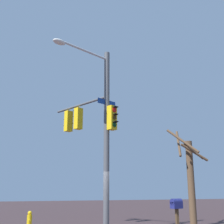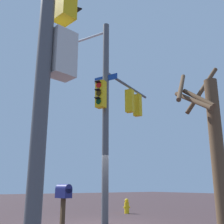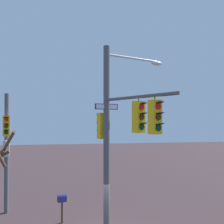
% 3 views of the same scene
% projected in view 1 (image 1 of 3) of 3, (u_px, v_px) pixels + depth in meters
% --- Properties ---
extents(main_signal_pole_assembly, '(5.05, 3.39, 8.21)m').
position_uv_depth(main_signal_pole_assembly, '(95.00, 122.00, 14.19)').
color(main_signal_pole_assembly, '#4C4F54').
rests_on(main_signal_pole_assembly, ground).
extents(fire_hydrant, '(0.38, 0.24, 0.73)m').
position_uv_depth(fire_hydrant, '(29.00, 219.00, 14.65)').
color(fire_hydrant, yellow).
rests_on(fire_hydrant, ground).
extents(mailbox, '(0.33, 0.48, 1.41)m').
position_uv_depth(mailbox, '(177.00, 207.00, 11.21)').
color(mailbox, '#4C3823').
rests_on(mailbox, ground).
extents(bare_tree_behind_pole, '(1.90, 1.70, 4.80)m').
position_uv_depth(bare_tree_behind_pole, '(190.00, 177.00, 15.06)').
color(bare_tree_behind_pole, brown).
rests_on(bare_tree_behind_pole, ground).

